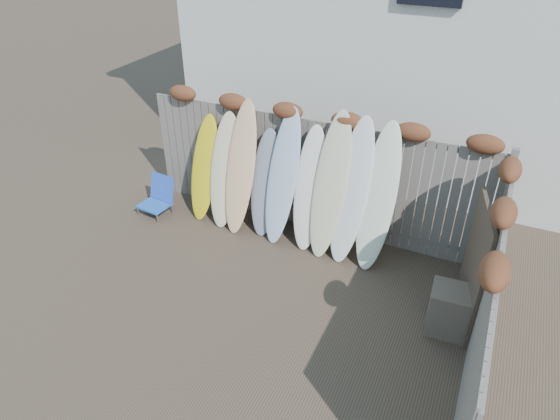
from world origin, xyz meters
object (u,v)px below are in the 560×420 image
at_px(surfboard_0, 204,168).
at_px(lattice_panel, 474,267).
at_px(wooden_crate, 451,311).
at_px(beach_chair, 158,196).

bearing_deg(surfboard_0, lattice_panel, -5.54).
distance_m(wooden_crate, lattice_panel, 0.66).
relative_size(beach_chair, lattice_panel, 0.38).
xyz_separation_m(lattice_panel, surfboard_0, (-4.67, 0.85, 0.03)).
relative_size(beach_chair, wooden_crate, 1.02).
bearing_deg(lattice_panel, wooden_crate, -126.72).
bearing_deg(beach_chair, wooden_crate, -8.78).
height_order(beach_chair, wooden_crate, beach_chair).
distance_m(lattice_panel, surfboard_0, 4.74).
relative_size(wooden_crate, surfboard_0, 0.35).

